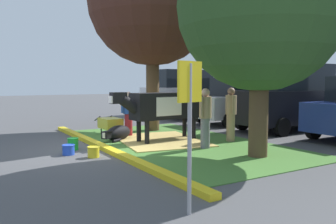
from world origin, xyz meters
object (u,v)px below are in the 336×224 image
at_px(parking_sign, 190,107).
at_px(bucket_blue, 68,149).
at_px(cow_holstein, 164,106).
at_px(bucket_green, 73,144).
at_px(wheelbarrow, 111,124).
at_px(person_visitor_far, 231,113).
at_px(person_handler, 205,116).
at_px(bucket_yellow, 93,152).
at_px(shade_tree_left, 152,1).
at_px(sedan_silver, 240,101).
at_px(calf_lying, 118,133).
at_px(shade_tree_right, 261,8).
at_px(suv_black, 182,92).
at_px(suv_dark_grey, 289,97).
at_px(sedan_red, 206,99).
at_px(person_visitor_near, 128,113).

height_order(parking_sign, bucket_blue, parking_sign).
relative_size(cow_holstein, bucket_green, 9.69).
bearing_deg(wheelbarrow, bucket_blue, -39.80).
bearing_deg(person_visitor_far, bucket_green, -104.97).
xyz_separation_m(person_handler, bucket_yellow, (-0.51, -3.03, -0.76)).
height_order(shade_tree_left, sedan_silver, shade_tree_left).
distance_m(calf_lying, bucket_blue, 2.35).
distance_m(shade_tree_right, suv_black, 12.13).
bearing_deg(cow_holstein, bucket_blue, -81.32).
height_order(cow_holstein, suv_black, suv_black).
bearing_deg(shade_tree_left, suv_dark_grey, 60.73).
distance_m(wheelbarrow, suv_black, 8.71).
xyz_separation_m(shade_tree_right, suv_black, (-10.84, 4.91, -2.34)).
relative_size(wheelbarrow, sedan_red, 0.36).
distance_m(bucket_green, bucket_yellow, 1.22).
bearing_deg(bucket_yellow, sedan_silver, 113.40).
height_order(bucket_green, suv_dark_grey, suv_dark_grey).
xyz_separation_m(cow_holstein, bucket_blue, (0.47, -3.09, -0.96)).
xyz_separation_m(person_visitor_near, bucket_yellow, (2.54, -2.11, -0.67)).
distance_m(cow_holstein, person_visitor_far, 2.07).
bearing_deg(sedan_silver, suv_dark_grey, 2.75).
bearing_deg(person_visitor_near, suv_dark_grey, 74.11).
distance_m(person_visitor_near, sedan_red, 6.95).
xyz_separation_m(cow_holstein, person_handler, (1.60, 0.38, -0.20)).
relative_size(wheelbarrow, suv_dark_grey, 0.35).
relative_size(parking_sign, bucket_blue, 6.58).
bearing_deg(cow_holstein, person_handler, 13.33).
bearing_deg(person_visitor_near, bucket_blue, -53.04).
bearing_deg(wheelbarrow, parking_sign, -13.71).
bearing_deg(wheelbarrow, calf_lying, -12.05).
xyz_separation_m(calf_lying, person_visitor_near, (-0.57, 0.63, 0.57)).
xyz_separation_m(parking_sign, bucket_yellow, (-4.28, 0.09, -1.36)).
bearing_deg(suv_dark_grey, shade_tree_right, -57.56).
height_order(bucket_yellow, suv_black, suv_black).
relative_size(shade_tree_left, suv_black, 1.55).
height_order(parking_sign, suv_black, suv_black).
distance_m(person_handler, person_visitor_far, 1.45).
xyz_separation_m(person_handler, person_visitor_near, (-3.05, -0.92, -0.09)).
relative_size(person_visitor_near, parking_sign, 0.71).
bearing_deg(bucket_blue, person_handler, 71.90).
relative_size(cow_holstein, bucket_yellow, 10.18).
height_order(person_visitor_near, bucket_yellow, person_visitor_near).
relative_size(bucket_green, suv_black, 0.07).
xyz_separation_m(shade_tree_right, person_handler, (-1.52, -0.47, -2.71)).
bearing_deg(cow_holstein, suv_dark_grey, 87.44).
height_order(person_visitor_far, wheelbarrow, person_visitor_far).
height_order(shade_tree_right, suv_black, shade_tree_right).
distance_m(bucket_blue, bucket_yellow, 0.76).
height_order(wheelbarrow, sedan_red, sedan_red).
xyz_separation_m(person_handler, suv_black, (-9.32, 5.38, 0.37)).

